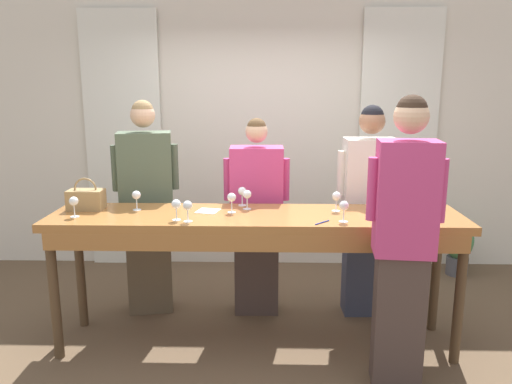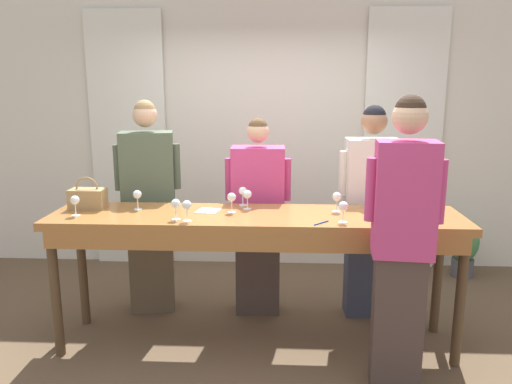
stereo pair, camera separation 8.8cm
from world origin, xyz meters
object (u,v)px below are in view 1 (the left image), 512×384
at_px(wine_glass_back_mid, 176,205).
at_px(wine_glass_by_bottle, 232,198).
at_px(wine_glass_center_mid, 136,196).
at_px(guest_olive_jacket, 147,208).
at_px(wine_glass_front_left, 188,206).
at_px(guest_cream_sweater, 368,211).
at_px(tasting_bar, 256,228).
at_px(wine_glass_back_right, 336,197).
at_px(host_pouring, 403,242).
at_px(wine_glass_center_left, 242,192).
at_px(wine_glass_back_left, 247,195).
at_px(wine_glass_center_right, 74,202).
at_px(wine_glass_near_host, 344,207).
at_px(handbag, 86,199).
at_px(wine_bottle, 404,198).
at_px(potted_plant, 459,246).
at_px(guest_pink_top, 257,218).
at_px(wine_glass_front_right, 378,209).
at_px(wine_glass_front_mid, 375,203).

xyz_separation_m(wine_glass_back_mid, wine_glass_by_bottle, (0.37, 0.22, 0.00)).
relative_size(wine_glass_center_mid, guest_olive_jacket, 0.08).
xyz_separation_m(wine_glass_front_left, guest_cream_sweater, (1.38, 0.77, -0.22)).
relative_size(tasting_bar, wine_glass_back_right, 20.22).
distance_m(tasting_bar, host_pouring, 1.05).
distance_m(wine_glass_center_left, wine_glass_center_mid, 0.80).
bearing_deg(wine_glass_back_right, wine_glass_back_left, 176.26).
relative_size(wine_glass_center_right, wine_glass_near_host, 1.00).
relative_size(handbag, wine_glass_by_bottle, 1.77).
height_order(wine_glass_center_left, wine_glass_back_mid, same).
height_order(tasting_bar, wine_glass_center_left, wine_glass_center_left).
bearing_deg(wine_glass_center_mid, wine_bottle, -2.86).
xyz_separation_m(wine_glass_by_bottle, guest_cream_sweater, (1.10, 0.52, -0.22)).
relative_size(tasting_bar, wine_glass_center_left, 20.22).
xyz_separation_m(handbag, wine_glass_center_left, (1.17, 0.15, 0.03)).
distance_m(tasting_bar, wine_glass_back_mid, 0.61).
distance_m(wine_glass_back_left, guest_cream_sweater, 1.10).
height_order(wine_glass_by_bottle, potted_plant, wine_glass_by_bottle).
height_order(guest_pink_top, guest_cream_sweater, guest_cream_sweater).
height_order(wine_glass_near_host, guest_pink_top, guest_pink_top).
height_order(wine_glass_front_right, host_pouring, host_pouring).
distance_m(wine_glass_back_mid, guest_cream_sweater, 1.66).
distance_m(wine_bottle, handbag, 2.34).
bearing_deg(wine_glass_back_left, wine_glass_center_mid, -176.96).
height_order(wine_glass_front_mid, wine_glass_by_bottle, same).
bearing_deg(wine_glass_near_host, guest_pink_top, 129.30).
height_order(wine_bottle, wine_glass_by_bottle, wine_bottle).
xyz_separation_m(wine_glass_center_left, host_pouring, (1.05, -0.76, -0.15)).
bearing_deg(wine_glass_front_right, wine_glass_front_left, 177.83).
height_order(wine_glass_near_host, guest_olive_jacket, guest_olive_jacket).
distance_m(wine_bottle, wine_glass_front_right, 0.36).
relative_size(handbag, host_pouring, 0.14).
relative_size(tasting_bar, guest_pink_top, 1.79).
distance_m(wine_glass_front_mid, host_pouring, 0.46).
distance_m(guest_olive_jacket, guest_pink_top, 0.93).
bearing_deg(wine_glass_front_right, tasting_bar, 163.62).
xyz_separation_m(wine_glass_center_left, guest_pink_top, (0.10, 0.30, -0.29)).
relative_size(wine_bottle, host_pouring, 0.18).
bearing_deg(wine_glass_front_right, wine_glass_back_mid, 176.46).
relative_size(handbag, wine_glass_near_host, 1.77).
bearing_deg(wine_glass_front_mid, handbag, 174.95).
xyz_separation_m(wine_glass_center_mid, potted_plant, (2.95, 1.35, -0.81)).
xyz_separation_m(wine_glass_center_mid, wine_glass_back_left, (0.82, 0.04, 0.00)).
height_order(wine_glass_front_mid, guest_olive_jacket, guest_olive_jacket).
bearing_deg(guest_cream_sweater, wine_glass_front_right, -96.95).
distance_m(wine_glass_front_right, potted_plant, 2.26).
xyz_separation_m(wine_glass_center_right, host_pouring, (2.22, -0.39, -0.15)).
distance_m(wine_glass_front_right, wine_glass_back_right, 0.43).
xyz_separation_m(wine_glass_by_bottle, host_pouring, (1.11, -0.54, -0.15)).
distance_m(wine_glass_center_left, wine_glass_center_right, 1.23).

